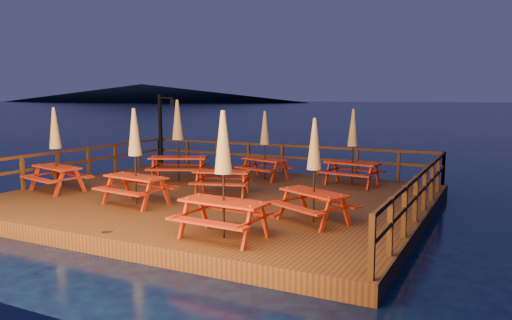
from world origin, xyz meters
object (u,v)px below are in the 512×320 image
object	(u,v)px
lamp_post	(163,123)
picnic_table_2	(223,173)
picnic_table_0	(265,144)
picnic_table_1	(178,139)

from	to	relation	value
lamp_post	picnic_table_2	world-z (taller)	lamp_post
lamp_post	picnic_table_0	xyz separation A→B (m)	(5.46, -1.38, -0.54)
picnic_table_1	picnic_table_0	bearing A→B (deg)	9.11
picnic_table_1	picnic_table_2	distance (m)	7.29
lamp_post	picnic_table_1	world-z (taller)	lamp_post
picnic_table_0	picnic_table_2	world-z (taller)	picnic_table_2
picnic_table_0	picnic_table_1	distance (m)	3.03
picnic_table_0	picnic_table_2	distance (m)	7.44
picnic_table_0	picnic_table_1	xyz separation A→B (m)	(-2.52, -1.68, 0.20)
lamp_post	picnic_table_2	distance (m)	11.55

